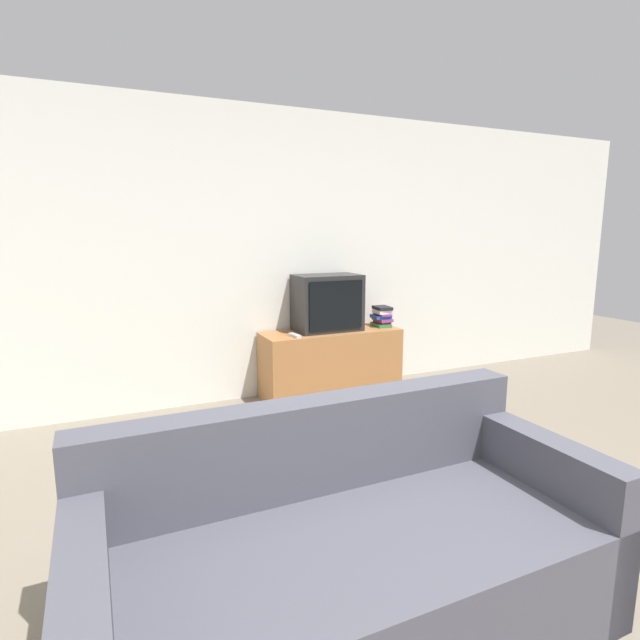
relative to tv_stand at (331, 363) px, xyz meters
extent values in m
plane|color=#756B5B|center=(-0.63, -2.76, -0.31)|extent=(14.00, 14.00, 0.00)
cube|color=silver|center=(-0.63, 0.27, 0.99)|extent=(9.00, 0.06, 2.60)
cube|color=#9E6638|center=(0.00, 0.00, 0.00)|extent=(1.30, 0.45, 0.61)
cube|color=black|center=(-0.02, 0.04, 0.57)|extent=(0.60, 0.36, 0.52)
cube|color=black|center=(-0.02, -0.14, 0.57)|extent=(0.52, 0.01, 0.44)
cube|color=#474751|center=(-1.15, -2.62, -0.09)|extent=(1.95, 0.88, 0.44)
cube|color=#474751|center=(-1.15, -2.26, 0.33)|extent=(1.95, 0.17, 0.39)
cube|color=#474751|center=(-0.24, -2.61, 0.02)|extent=(0.15, 0.87, 0.66)
cube|color=#2D753D|center=(0.54, 0.00, 0.32)|extent=(0.15, 0.22, 0.03)
cube|color=#B72D28|center=(0.55, 0.01, 0.35)|extent=(0.10, 0.18, 0.02)
cube|color=#7A3884|center=(0.55, 0.00, 0.37)|extent=(0.14, 0.22, 0.03)
cube|color=#23478E|center=(0.54, 0.00, 0.40)|extent=(0.18, 0.19, 0.03)
cube|color=#7A3884|center=(0.55, 0.00, 0.43)|extent=(0.13, 0.22, 0.02)
cube|color=silver|center=(0.54, -0.01, 0.45)|extent=(0.14, 0.15, 0.03)
cube|color=black|center=(0.55, 0.00, 0.49)|extent=(0.16, 0.20, 0.03)
cube|color=#B7B7B7|center=(-0.41, -0.11, 0.32)|extent=(0.07, 0.16, 0.02)
camera|label=1|loc=(-1.96, -4.08, 1.22)|focal=28.00mm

